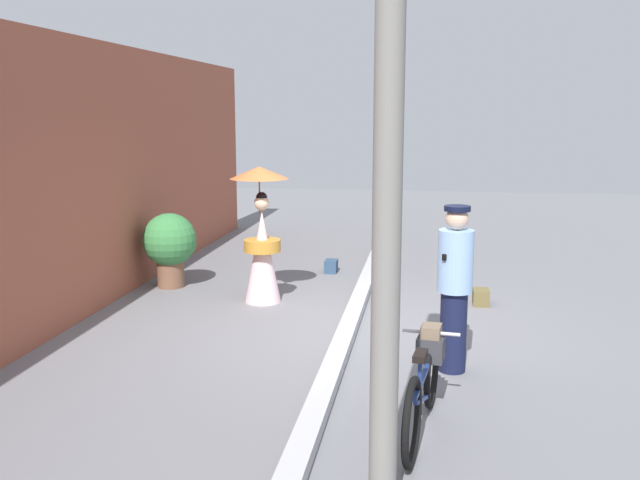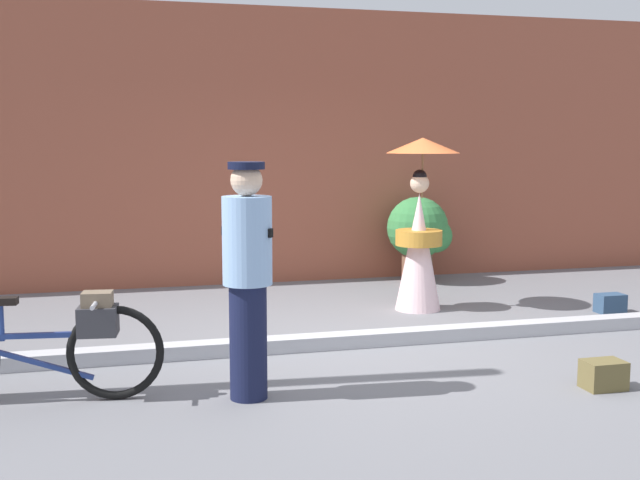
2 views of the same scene
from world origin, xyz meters
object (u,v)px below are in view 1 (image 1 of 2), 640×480
at_px(bicycle_near_officer, 425,380).
at_px(utility_pole, 388,132).
at_px(person_officer, 455,285).
at_px(backpack_spare, 481,297).
at_px(backpack_on_pavement, 331,266).
at_px(person_with_parasol, 262,236).
at_px(potted_plant_by_door, 171,244).

distance_m(bicycle_near_officer, utility_pole, 2.35).
bearing_deg(person_officer, backpack_spare, -10.17).
height_order(person_officer, backpack_on_pavement, person_officer).
height_order(person_officer, person_with_parasol, person_with_parasol).
bearing_deg(person_officer, backpack_on_pavement, 23.34).
relative_size(backpack_on_pavement, utility_pole, 0.06).
distance_m(bicycle_near_officer, potted_plant_by_door, 5.57).
bearing_deg(person_with_parasol, utility_pole, -157.97).
bearing_deg(bicycle_near_officer, backpack_spare, -10.51).
height_order(bicycle_near_officer, potted_plant_by_door, potted_plant_by_door).
xyz_separation_m(potted_plant_by_door, backpack_spare, (-0.33, -4.39, -0.53)).
height_order(person_with_parasol, backpack_spare, person_with_parasol).
xyz_separation_m(person_officer, backpack_spare, (2.51, -0.45, -0.76)).
height_order(person_officer, backpack_spare, person_officer).
relative_size(person_with_parasol, backpack_on_pavement, 6.37).
xyz_separation_m(person_with_parasol, potted_plant_by_door, (0.61, 1.49, -0.26)).
xyz_separation_m(backpack_on_pavement, utility_pole, (-6.64, -1.26, 2.30)).
distance_m(bicycle_near_officer, backpack_on_pavement, 5.65).
relative_size(backpack_on_pavement, backpack_spare, 0.98).
distance_m(person_officer, backpack_on_pavement, 4.53).
relative_size(person_officer, utility_pole, 0.34).
height_order(potted_plant_by_door, backpack_spare, potted_plant_by_door).
height_order(person_with_parasol, potted_plant_by_door, person_with_parasol).
relative_size(person_officer, backpack_spare, 5.63).
distance_m(bicycle_near_officer, person_with_parasol, 4.21).
bearing_deg(backpack_on_pavement, potted_plant_by_door, 120.19).
xyz_separation_m(bicycle_near_officer, potted_plant_by_door, (4.17, 3.68, 0.23)).
xyz_separation_m(person_officer, person_with_parasol, (2.24, 2.45, 0.03)).
height_order(backpack_on_pavement, utility_pole, utility_pole).
relative_size(person_officer, potted_plant_by_door, 1.52).
xyz_separation_m(potted_plant_by_door, backpack_on_pavement, (1.26, -2.17, -0.53)).
distance_m(person_officer, utility_pole, 3.01).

